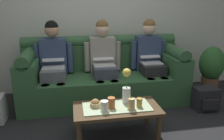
{
  "coord_description": "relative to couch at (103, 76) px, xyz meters",
  "views": [
    {
      "loc": [
        -0.46,
        -2.21,
        1.49
      ],
      "look_at": [
        0.08,
        0.86,
        0.56
      ],
      "focal_mm": 37.25,
      "sensor_mm": 36.0,
      "label": 1
    }
  ],
  "objects": [
    {
      "name": "person_right",
      "position": [
        0.73,
        -0.0,
        0.29
      ],
      "size": [
        0.56,
        0.67,
        1.22
      ],
      "color": "#232326",
      "rests_on": "ground_plane"
    },
    {
      "name": "snack_bowl",
      "position": [
        -0.24,
        -1.03,
        0.03
      ],
      "size": [
        0.12,
        0.12,
        0.1
      ],
      "color": "tan",
      "rests_on": "coffee_table"
    },
    {
      "name": "person_left",
      "position": [
        -0.73,
        -0.0,
        0.29
      ],
      "size": [
        0.56,
        0.67,
        1.22
      ],
      "color": "#595B66",
      "rests_on": "ground_plane"
    },
    {
      "name": "couch",
      "position": [
        0.0,
        0.0,
        0.0
      ],
      "size": [
        2.43,
        0.88,
        0.96
      ],
      "color": "#2D5633",
      "rests_on": "ground_plane"
    },
    {
      "name": "potted_plant",
      "position": [
        1.8,
        -0.03,
        0.06
      ],
      "size": [
        0.4,
        0.4,
        0.78
      ],
      "color": "brown",
      "rests_on": "ground_plane"
    },
    {
      "name": "flower_vase",
      "position": [
        0.13,
        -0.99,
        0.18
      ],
      "size": [
        0.09,
        0.09,
        0.41
      ],
      "color": "silver",
      "rests_on": "coffee_table"
    },
    {
      "name": "back_wall_patterned",
      "position": [
        0.0,
        0.53,
        1.08
      ],
      "size": [
        6.0,
        0.12,
        2.9
      ],
      "primitive_type": "cube",
      "color": "silver",
      "rests_on": "ground_plane"
    },
    {
      "name": "cup_near_left",
      "position": [
        0.24,
        -1.12,
        0.05
      ],
      "size": [
        0.06,
        0.06,
        0.1
      ],
      "primitive_type": "cylinder",
      "color": "gold",
      "rests_on": "coffee_table"
    },
    {
      "name": "person_middle",
      "position": [
        0.0,
        -0.0,
        0.29
      ],
      "size": [
        0.56,
        0.67,
        1.22
      ],
      "color": "#383D4C",
      "rests_on": "ground_plane"
    },
    {
      "name": "cup_near_right",
      "position": [
        -0.07,
        -1.1,
        0.06
      ],
      "size": [
        0.08,
        0.08,
        0.12
      ],
      "primitive_type": "cylinder",
      "color": "#B26633",
      "rests_on": "coffee_table"
    },
    {
      "name": "cup_far_center",
      "position": [
        0.14,
        -1.17,
        0.06
      ],
      "size": [
        0.08,
        0.08,
        0.13
      ],
      "primitive_type": "cylinder",
      "color": "#DBB77A",
      "rests_on": "coffee_table"
    },
    {
      "name": "cup_far_left",
      "position": [
        -0.15,
        -1.16,
        0.05
      ],
      "size": [
        0.08,
        0.08,
        0.11
      ],
      "primitive_type": "cylinder",
      "color": "white",
      "rests_on": "coffee_table"
    },
    {
      "name": "backpack_right",
      "position": [
        1.37,
        -0.62,
        -0.21
      ],
      "size": [
        0.33,
        0.27,
        0.32
      ],
      "color": "black",
      "rests_on": "ground_plane"
    },
    {
      "name": "coffee_table",
      "position": [
        0.0,
        -1.07,
        -0.06
      ],
      "size": [
        0.96,
        0.49,
        0.37
      ],
      "color": "#47331E",
      "rests_on": "ground_plane"
    },
    {
      "name": "ground_plane",
      "position": [
        0.0,
        -1.17,
        -0.37
      ],
      "size": [
        14.0,
        14.0,
        0.0
      ],
      "primitive_type": "plane",
      "color": "black"
    }
  ]
}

